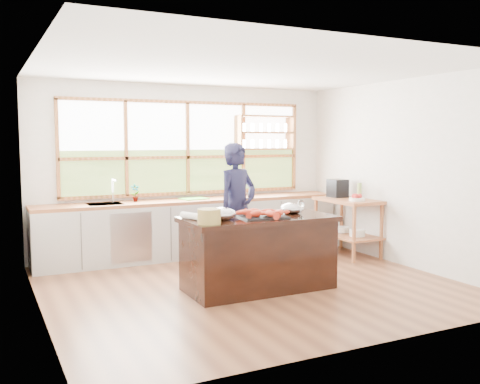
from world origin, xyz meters
TOP-DOWN VIEW (x-y plane):
  - ground_plane at (0.00, 0.00)m, footprint 5.00×5.00m
  - room_shell at (0.02, 0.51)m, footprint 5.02×4.52m
  - back_counter at (-0.02, 1.94)m, footprint 4.90×0.63m
  - right_shelf_unit at (2.19, 0.89)m, footprint 0.62×1.10m
  - island at (0.00, -0.20)m, footprint 1.85×0.90m
  - cook at (0.15, 0.70)m, footprint 0.76×0.62m
  - potted_plant at (-0.93, 2.00)m, footprint 0.14×0.10m
  - cutting_board at (-0.01, 1.94)m, footprint 0.44×0.36m
  - espresso_machine at (2.19, 1.17)m, footprint 0.26×0.28m
  - wine_bottle at (2.24, 0.68)m, footprint 0.08×0.08m
  - fruit_bowl at (2.14, 0.61)m, footprint 0.24×0.24m
  - slate_board at (0.01, -0.29)m, footprint 0.59×0.46m
  - lobster_pile at (-0.00, -0.31)m, footprint 0.55×0.48m
  - mixing_bowl_left at (-0.51, -0.23)m, footprint 0.32×0.32m
  - mixing_bowl_right at (0.51, -0.14)m, footprint 0.30×0.30m
  - wine_glass at (0.39, -0.53)m, footprint 0.08×0.08m
  - wicker_basket at (-0.76, -0.45)m, footprint 0.26×0.26m
  - parchment_roll at (-0.83, -0.05)m, footprint 0.17×0.31m

SIDE VIEW (x-z plane):
  - ground_plane at x=0.00m, z-range 0.00..0.00m
  - island at x=0.00m, z-range 0.00..0.90m
  - back_counter at x=-0.02m, z-range 0.00..0.90m
  - right_shelf_unit at x=2.19m, z-range 0.15..1.05m
  - cook at x=0.15m, z-range 0.00..1.79m
  - cutting_board at x=-0.01m, z-range 0.90..0.91m
  - slate_board at x=0.01m, z-range 0.90..0.92m
  - parchment_roll at x=-0.83m, z-range 0.90..0.98m
  - fruit_bowl at x=2.14m, z-range 0.89..1.00m
  - lobster_pile at x=0.00m, z-range 0.92..1.00m
  - mixing_bowl_right at x=0.51m, z-range 0.89..1.03m
  - mixing_bowl_left at x=-0.51m, z-range 0.89..1.05m
  - wicker_basket at x=-0.76m, z-range 0.90..1.07m
  - wine_bottle at x=2.24m, z-range 0.90..1.17m
  - potted_plant at x=-0.93m, z-range 0.90..1.17m
  - espresso_machine at x=2.19m, z-range 0.90..1.19m
  - wine_glass at x=0.39m, z-range 0.95..1.17m
  - room_shell at x=0.02m, z-range 0.40..3.11m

